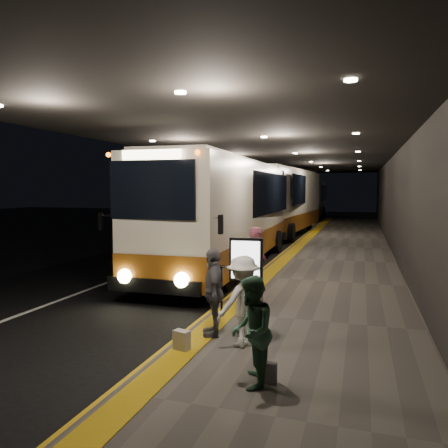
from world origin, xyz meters
The scene contains 19 objects.
ground centered at (0.00, 0.00, 0.00)m, with size 90.00×90.00×0.00m, color black.
lane_line_white centered at (-1.80, 5.00, 0.01)m, with size 0.12×50.00×0.01m, color silver.
kerb_stripe_yellow centered at (2.35, 5.00, 0.01)m, with size 0.18×50.00×0.01m, color gold.
sidewalk centered at (4.75, 5.00, 0.07)m, with size 4.50×50.00×0.15m, color #514C44.
tactile_strip centered at (2.85, 5.00, 0.16)m, with size 0.50×50.00×0.01m, color gold.
terminal_wall centered at (7.00, 5.00, 3.00)m, with size 0.10×50.00×6.00m, color black.
support_columns centered at (-1.50, 4.00, 2.20)m, with size 0.80×24.80×4.40m.
canopy centered at (2.50, 5.00, 4.60)m, with size 9.00×50.00×0.40m, color black.
coach_main centered at (0.90, 3.21, 1.85)m, with size 2.92×12.41×3.84m.
coach_second centered at (0.89, 15.23, 1.94)m, with size 3.45×12.99×4.04m.
coach_third centered at (0.82, 30.89, 1.74)m, with size 2.72×11.57×3.62m.
passenger_boarding centered at (3.26, -1.83, 1.06)m, with size 0.67×0.44×1.82m, color #D3627C.
passenger_waiting_green centered at (4.26, -6.50, 0.93)m, with size 0.76×0.47×1.56m, color #366145.
passenger_waiting_white centered at (3.74, -5.01, 0.95)m, with size 1.03×0.48×1.60m, color silver.
passenger_waiting_grey centered at (3.07, -4.66, 0.98)m, with size 0.97×0.50×1.66m, color #56555B.
bag_polka centered at (4.47, -6.37, 0.30)m, with size 0.25×0.11×0.30m, color black.
bag_plain centered at (2.80, -5.56, 0.32)m, with size 0.27×0.16×0.34m, color beige.
info_sign centered at (3.18, -2.65, 1.25)m, with size 0.78×0.20×1.64m.
stanchion_post centered at (2.75, -3.17, 0.67)m, with size 0.05×0.05×1.04m, color black.
Camera 1 is at (5.68, -12.28, 2.91)m, focal length 35.00 mm.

